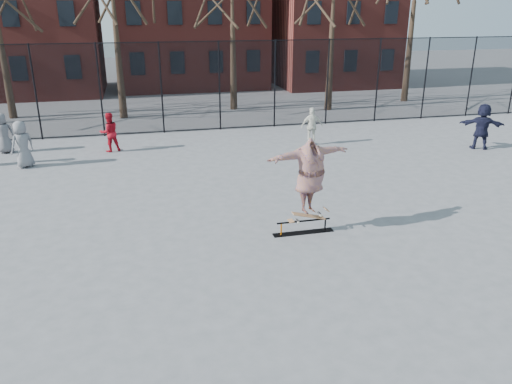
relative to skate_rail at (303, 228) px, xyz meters
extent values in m
plane|color=slate|center=(-1.33, -1.34, -0.14)|extent=(100.00, 100.00, 0.00)
cube|color=black|center=(0.00, 0.00, -0.13)|extent=(1.58, 0.24, 0.01)
cylinder|color=orange|center=(-0.59, 0.00, 0.03)|extent=(0.04, 0.04, 0.33)
cylinder|color=black|center=(0.59, 0.00, 0.03)|extent=(0.04, 0.04, 0.33)
cylinder|color=black|center=(0.00, 0.00, 0.19)|extent=(1.40, 0.04, 0.04)
imported|color=#5E3380|center=(0.13, 0.00, 1.27)|extent=(2.42, 1.24, 1.90)
imported|color=#5E5D61|center=(-8.97, 9.76, 0.64)|extent=(0.87, 0.68, 1.56)
imported|color=#B40F1E|center=(-4.98, 9.01, 0.63)|extent=(0.89, 0.79, 1.54)
imported|color=silver|center=(3.09, 8.11, 0.64)|extent=(0.93, 0.45, 1.55)
imported|color=black|center=(9.46, 5.93, 0.78)|extent=(1.75, 1.28, 1.83)
imported|color=slate|center=(-7.89, 7.59, 0.70)|extent=(0.97, 0.92, 1.67)
cylinder|color=black|center=(-7.93, 11.66, 1.86)|extent=(0.07, 0.07, 4.00)
cylinder|color=black|center=(-5.33, 11.66, 1.86)|extent=(0.07, 0.07, 4.00)
cylinder|color=black|center=(-2.73, 11.66, 1.86)|extent=(0.07, 0.07, 4.00)
cylinder|color=black|center=(-0.13, 11.66, 1.86)|extent=(0.07, 0.07, 4.00)
cylinder|color=black|center=(2.47, 11.66, 1.86)|extent=(0.07, 0.07, 4.00)
cylinder|color=black|center=(5.07, 11.66, 1.86)|extent=(0.07, 0.07, 4.00)
cylinder|color=black|center=(7.67, 11.66, 1.86)|extent=(0.07, 0.07, 4.00)
cylinder|color=black|center=(10.27, 11.66, 1.86)|extent=(0.07, 0.07, 4.00)
cylinder|color=black|center=(12.87, 11.66, 1.86)|extent=(0.07, 0.07, 4.00)
cube|color=black|center=(-1.33, 11.66, 1.86)|extent=(34.00, 0.01, 4.00)
cylinder|color=black|center=(-1.33, 11.66, 3.82)|extent=(34.00, 0.04, 0.04)
cone|color=black|center=(-9.83, 16.46, 2.17)|extent=(0.40, 0.40, 4.62)
cone|color=black|center=(-4.33, 15.16, 2.17)|extent=(0.40, 0.40, 4.62)
cone|color=black|center=(1.17, 16.46, 2.17)|extent=(0.40, 0.40, 4.62)
cone|color=black|center=(6.67, 15.16, 2.17)|extent=(0.40, 0.40, 4.62)
cone|color=black|center=(12.17, 16.46, 2.17)|extent=(0.40, 0.40, 4.62)
cube|color=maroon|center=(10.17, 24.66, 5.36)|extent=(8.00, 7.00, 11.00)
camera|label=1|loc=(-3.87, -10.91, 5.28)|focal=35.00mm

